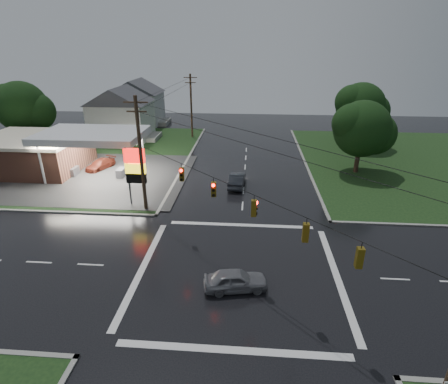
# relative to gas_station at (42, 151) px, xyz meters

# --- Properties ---
(ground) EXTENTS (120.00, 120.00, 0.00)m
(ground) POSITION_rel_gas_station_xyz_m (25.68, -19.70, -2.55)
(ground) COLOR black
(ground) RESTS_ON ground
(grass_nw) EXTENTS (36.00, 36.00, 0.08)m
(grass_nw) POSITION_rel_gas_station_xyz_m (-0.32, 6.30, -2.51)
(grass_nw) COLOR black
(grass_nw) RESTS_ON ground
(grass_ne) EXTENTS (36.00, 36.00, 0.08)m
(grass_ne) POSITION_rel_gas_station_xyz_m (51.68, 6.30, -2.51)
(grass_ne) COLOR black
(grass_ne) RESTS_ON ground
(gas_station) EXTENTS (26.20, 18.00, 5.60)m
(gas_station) POSITION_rel_gas_station_xyz_m (0.00, 0.00, 0.00)
(gas_station) COLOR #2D2D2D
(gas_station) RESTS_ON ground
(pylon_sign) EXTENTS (2.00, 0.35, 6.00)m
(pylon_sign) POSITION_rel_gas_station_xyz_m (15.18, -9.20, 1.46)
(pylon_sign) COLOR #59595E
(pylon_sign) RESTS_ON ground
(utility_pole_nw) EXTENTS (2.20, 0.32, 11.00)m
(utility_pole_nw) POSITION_rel_gas_station_xyz_m (16.18, -10.20, 3.17)
(utility_pole_nw) COLOR #382619
(utility_pole_nw) RESTS_ON ground
(utility_pole_n) EXTENTS (2.20, 0.32, 10.50)m
(utility_pole_n) POSITION_rel_gas_station_xyz_m (16.18, 18.30, 2.92)
(utility_pole_n) COLOR #382619
(utility_pole_n) RESTS_ON ground
(traffic_signals) EXTENTS (26.87, 26.87, 1.47)m
(traffic_signals) POSITION_rel_gas_station_xyz_m (25.69, -19.72, 3.93)
(traffic_signals) COLOR black
(traffic_signals) RESTS_ON ground
(house_near) EXTENTS (11.05, 8.48, 8.60)m
(house_near) POSITION_rel_gas_station_xyz_m (4.73, 16.30, 1.86)
(house_near) COLOR silver
(house_near) RESTS_ON ground
(house_far) EXTENTS (11.05, 8.48, 8.60)m
(house_far) POSITION_rel_gas_station_xyz_m (3.73, 28.30, 1.86)
(house_far) COLOR silver
(house_far) RESTS_ON ground
(tree_nw_behind) EXTENTS (8.93, 7.60, 10.00)m
(tree_nw_behind) POSITION_rel_gas_station_xyz_m (-8.17, 10.29, 3.63)
(tree_nw_behind) COLOR black
(tree_nw_behind) RESTS_ON ground
(tree_ne_near) EXTENTS (7.99, 6.80, 8.98)m
(tree_ne_near) POSITION_rel_gas_station_xyz_m (39.82, 2.29, 3.01)
(tree_ne_near) COLOR black
(tree_ne_near) RESTS_ON ground
(tree_ne_far) EXTENTS (8.46, 7.20, 9.80)m
(tree_ne_far) POSITION_rel_gas_station_xyz_m (42.83, 14.29, 3.63)
(tree_ne_far) COLOR black
(tree_ne_far) RESTS_ON ground
(car_north) EXTENTS (1.97, 4.81, 1.55)m
(car_north) POSITION_rel_gas_station_xyz_m (24.88, -3.39, -1.77)
(car_north) COLOR #22252B
(car_north) RESTS_ON ground
(car_crossing) EXTENTS (4.45, 2.40, 1.44)m
(car_crossing) POSITION_rel_gas_station_xyz_m (25.57, -21.62, -1.83)
(car_crossing) COLOR slate
(car_crossing) RESTS_ON ground
(car_pump) EXTENTS (3.25, 4.72, 1.27)m
(car_pump) POSITION_rel_gas_station_xyz_m (6.94, 1.02, -1.91)
(car_pump) COLOR #5E2115
(car_pump) RESTS_ON ground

